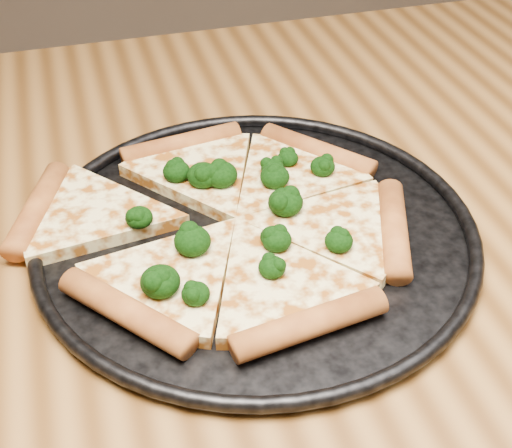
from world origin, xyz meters
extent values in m
cube|color=brown|center=(0.00, 0.00, 0.73)|extent=(1.20, 0.90, 0.04)
cube|color=brown|center=(0.54, 0.39, 0.35)|extent=(0.06, 0.06, 0.71)
cylinder|color=black|center=(-0.01, 0.01, 0.75)|extent=(0.37, 0.37, 0.01)
torus|color=black|center=(-0.01, 0.01, 0.76)|extent=(0.38, 0.38, 0.01)
cylinder|color=#C16D30|center=(0.07, 0.10, 0.77)|extent=(0.09, 0.11, 0.02)
cylinder|color=#C16D30|center=(-0.05, 0.15, 0.77)|extent=(0.12, 0.04, 0.02)
cylinder|color=#C16D30|center=(-0.19, 0.08, 0.77)|extent=(0.06, 0.12, 0.02)
cylinder|color=#C16D30|center=(-0.13, -0.07, 0.77)|extent=(0.09, 0.11, 0.02)
cylinder|color=#C16D30|center=(-0.01, -0.11, 0.77)|extent=(0.12, 0.04, 0.02)
cylinder|color=#C16D30|center=(0.09, -0.03, 0.77)|extent=(0.06, 0.12, 0.02)
ellipsoid|color=black|center=(-0.01, -0.02, 0.77)|extent=(0.02, 0.02, 0.02)
ellipsoid|color=black|center=(-0.07, -0.01, 0.78)|extent=(0.03, 0.03, 0.02)
ellipsoid|color=black|center=(0.06, 0.06, 0.77)|extent=(0.02, 0.02, 0.02)
ellipsoid|color=black|center=(0.04, 0.09, 0.77)|extent=(0.02, 0.02, 0.01)
ellipsoid|color=black|center=(0.02, 0.07, 0.77)|extent=(0.02, 0.02, 0.02)
ellipsoid|color=black|center=(0.04, -0.04, 0.77)|extent=(0.02, 0.02, 0.02)
ellipsoid|color=black|center=(-0.11, -0.05, 0.78)|extent=(0.03, 0.03, 0.02)
ellipsoid|color=black|center=(0.02, 0.06, 0.78)|extent=(0.03, 0.03, 0.02)
ellipsoid|color=black|center=(-0.04, 0.08, 0.78)|extent=(0.03, 0.03, 0.02)
ellipsoid|color=black|center=(-0.02, -0.06, 0.77)|extent=(0.02, 0.02, 0.02)
ellipsoid|color=black|center=(-0.01, -0.03, 0.78)|extent=(0.02, 0.02, 0.02)
ellipsoid|color=black|center=(0.01, 0.02, 0.78)|extent=(0.03, 0.03, 0.02)
ellipsoid|color=black|center=(-0.08, -0.07, 0.77)|extent=(0.02, 0.02, 0.02)
ellipsoid|color=black|center=(-0.11, 0.03, 0.77)|extent=(0.02, 0.02, 0.02)
ellipsoid|color=black|center=(-0.03, 0.07, 0.78)|extent=(0.03, 0.03, 0.02)
ellipsoid|color=black|center=(-0.07, 0.09, 0.78)|extent=(0.03, 0.03, 0.02)
camera|label=1|loc=(-0.15, -0.45, 1.14)|focal=50.39mm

